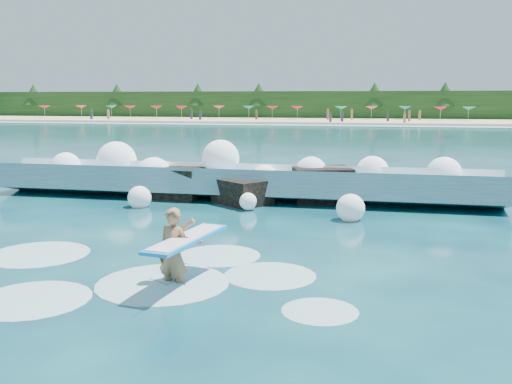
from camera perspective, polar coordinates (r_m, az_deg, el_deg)
ground at (r=14.39m, az=-7.64°, el=-5.77°), size 200.00×200.00×0.00m
beach at (r=91.21m, az=9.70°, el=6.98°), size 140.00×20.00×0.40m
wet_band at (r=80.25m, az=9.26°, el=6.58°), size 140.00×5.00×0.08m
treeline at (r=101.14m, az=10.05°, el=8.49°), size 140.00×4.00×5.00m
breaking_wave at (r=21.66m, az=-1.58°, el=0.93°), size 18.76×2.89×1.62m
rock_cluster at (r=21.24m, az=-1.83°, el=0.48°), size 8.27×3.46×1.45m
surfer_with_board at (r=11.63m, az=-7.96°, el=-5.85°), size 1.16×3.03×1.90m
wave_spray at (r=21.73m, az=-3.90°, el=2.23°), size 15.78×4.85×2.26m
surf_foam at (r=12.61m, az=-11.76°, el=-8.06°), size 9.03×5.82×0.14m
beach_umbrellas at (r=93.14m, az=9.96°, el=8.28°), size 110.81×6.49×0.50m
beachgoers at (r=89.24m, az=7.35°, el=7.56°), size 102.89×13.96×1.94m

